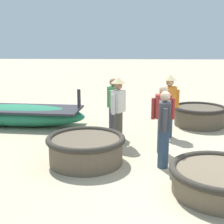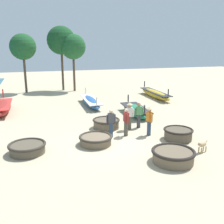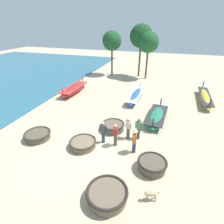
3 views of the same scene
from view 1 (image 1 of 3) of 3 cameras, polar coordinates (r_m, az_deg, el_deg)
ground_plane at (r=6.24m, az=16.61°, el=-11.47°), size 80.00×80.00×0.00m
coracle_weathered at (r=6.61m, az=-4.78°, el=-6.61°), size 1.66×1.66×0.59m
coracle_tilted at (r=9.82m, az=15.66°, el=-0.52°), size 1.58×1.58×0.60m
coracle_far_right at (r=5.64m, az=19.21°, el=-11.49°), size 1.73×1.73×0.47m
long_boat_red_hull at (r=9.91m, az=-16.71°, el=-0.44°), size 1.62×4.20×1.14m
fisherman_crouching at (r=7.61m, az=1.14°, el=1.03°), size 0.46×0.37×1.67m
fisherman_hauling at (r=6.27m, az=9.50°, el=-2.85°), size 0.53×0.24×1.57m
fisherman_by_coracle at (r=8.33m, az=10.41°, el=1.86°), size 0.36×0.53×1.67m
fisherman_standing_left at (r=7.10m, az=9.28°, el=-1.01°), size 0.23×0.53×1.57m
fisherman_with_hat at (r=8.29m, az=0.20°, el=1.15°), size 0.51×0.30×1.57m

